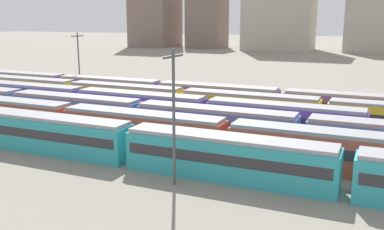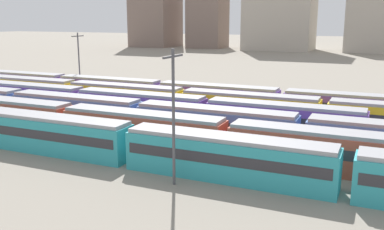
{
  "view_description": "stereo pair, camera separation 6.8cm",
  "coord_description": "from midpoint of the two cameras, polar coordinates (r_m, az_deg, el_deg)",
  "views": [
    {
      "loc": [
        50.48,
        -32.91,
        13.23
      ],
      "look_at": [
        30.25,
        13.0,
        2.04
      ],
      "focal_mm": 40.73,
      "sensor_mm": 36.0,
      "label": 1
    },
    {
      "loc": [
        50.55,
        -32.88,
        13.23
      ],
      "look_at": [
        30.25,
        13.0,
        2.04
      ],
      "focal_mm": 40.73,
      "sensor_mm": 36.0,
      "label": 2
    }
  ],
  "objects": [
    {
      "name": "distant_building_3",
      "position": [
        186.25,
        23.08,
        12.36
      ],
      "size": [
        22.07,
        14.08,
        31.41
      ],
      "primitive_type": "cube",
      "color": "#B2A899",
      "rests_on": "ground_plane"
    },
    {
      "name": "train_track_1",
      "position": [
        45.69,
        -6.53,
        -1.86
      ],
      "size": [
        93.6,
        3.06,
        3.75
      ],
      "color": "#BC4C38",
      "rests_on": "ground_plane"
    },
    {
      "name": "train_track_4",
      "position": [
        57.06,
        7.5,
        1.01
      ],
      "size": [
        93.6,
        3.06,
        3.75
      ],
      "color": "yellow",
      "rests_on": "ground_plane"
    },
    {
      "name": "distant_building_1",
      "position": [
        200.58,
        2.07,
        12.78
      ],
      "size": [
        15.52,
        15.03,
        27.98
      ],
      "primitive_type": "cube",
      "color": "#7A665B",
      "rests_on": "ground_plane"
    },
    {
      "name": "train_track_3",
      "position": [
        57.56,
        -6.76,
        1.14
      ],
      "size": [
        55.8,
        3.06,
        3.75
      ],
      "color": "#6B429E",
      "rests_on": "ground_plane"
    },
    {
      "name": "train_track_2",
      "position": [
        51.68,
        -6.79,
        -0.18
      ],
      "size": [
        74.7,
        3.06,
        3.75
      ],
      "color": "#4C70BC",
      "rests_on": "ground_plane"
    },
    {
      "name": "catenary_pole_0",
      "position": [
        34.15,
        -2.39,
        0.42
      ],
      "size": [
        0.24,
        3.2,
        10.97
      ],
      "color": "#4C4C51",
      "rests_on": "ground_plane"
    },
    {
      "name": "ground_plane",
      "position": [
        69.52,
        -23.42,
        0.55
      ],
      "size": [
        600.0,
        600.0,
        0.0
      ],
      "primitive_type": "plane",
      "color": "gray"
    },
    {
      "name": "train_track_0",
      "position": [
        40.49,
        -8.02,
        -3.8
      ],
      "size": [
        74.7,
        3.06,
        3.75
      ],
      "color": "teal",
      "rests_on": "ground_plane"
    },
    {
      "name": "train_track_5",
      "position": [
        63.86,
        3.38,
        2.34
      ],
      "size": [
        93.6,
        3.06,
        3.75
      ],
      "color": "#6B429E",
      "rests_on": "ground_plane"
    },
    {
      "name": "catenary_pole_1",
      "position": [
        79.52,
        -14.56,
        6.92
      ],
      "size": [
        0.24,
        3.2,
        10.78
      ],
      "color": "#4C4C51",
      "rests_on": "ground_plane"
    }
  ]
}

